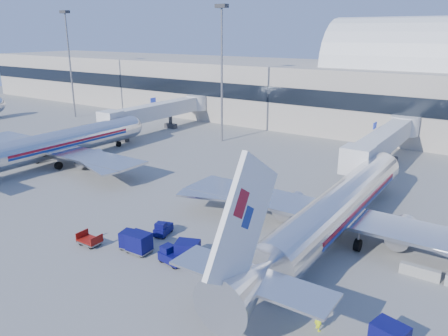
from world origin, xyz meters
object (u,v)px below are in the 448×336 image
Objects in this scene: airliner_mid at (51,145)px; cart_train_a at (188,251)px; mast_west at (222,54)px; cart_solo_near at (226,273)px; cart_train_c at (131,240)px; cart_open_red at (90,241)px; barrier_near at (420,272)px; tug_right at (278,275)px; mast_far_west at (68,49)px; airliner_main at (335,210)px; jetbridge_mid at (163,110)px; tug_lead at (171,256)px; cart_train_b at (139,242)px; tug_left at (163,229)px; ramp_worker at (319,317)px; jetbridge_near at (387,139)px.

airliner_mid reaches higher than cart_train_a.
cart_solo_near is at bearing -55.13° from mast_west.
cart_open_red is (-3.63, -1.59, -0.48)m from cart_train_c.
cart_solo_near reaches higher than cart_open_red.
barrier_near is 1.10× the size of tug_right.
tug_right is at bearing -26.84° from mast_far_west.
cart_train_c is 4.00m from cart_open_red.
airliner_main reaches higher than jetbridge_mid.
airliner_main is 17.75× the size of cart_solo_near.
cart_open_red is at bearing -170.18° from cart_solo_near.
jetbridge_mid is 10.05× the size of tug_right.
cart_train_b is (-3.47, -0.17, 0.29)m from tug_lead.
tug_right is (43.66, -35.86, -3.19)m from jetbridge_mid.
tug_right is 1.28× the size of cart_train_c.
tug_right reaches higher than barrier_near.
tug_lead is (32.47, -11.80, -2.26)m from airliner_mid.
jetbridge_mid reaches higher than tug_right.
tug_left is at bearing -64.10° from mast_west.
airliner_mid is 47.73m from ramp_worker.
cart_open_red is at bearing -72.44° from mast_west.
cart_open_red is (-16.94, -3.90, -0.35)m from tug_right.
tug_left is (-4.09, 3.56, -0.03)m from tug_lead.
mast_west is 9.19× the size of cart_train_a.
tug_lead is 5.57m from cart_solo_near.
jetbridge_near is 39.82m from cart_train_b.
barrier_near is at bearing -17.39° from airliner_main.
mast_far_west is 8.26× the size of tug_right.
cart_open_red is at bearing -169.20° from cart_train_c.
cart_solo_near is (-1.56, -38.17, -2.98)m from jetbridge_near.
cart_train_a is (-6.18, -37.07, -2.98)m from jetbridge_near.
tug_lead reaches higher than tug_left.
cart_open_red is 21.58m from ramp_worker.
cart_train_a is at bearing 15.68° from cart_open_red.
mast_west is 8.26× the size of tug_right.
barrier_near is at bearing -36.38° from mast_west.
jetbridge_near reaches higher than barrier_near.
ramp_worker reaches higher than cart_train_c.
airliner_mid is at bearing -146.41° from jetbridge_near.
cart_train_b is 1.00× the size of cart_train_c.
jetbridge_mid is 11.73× the size of tug_left.
cart_train_c is at bearing -51.50° from jetbridge_mid.
jetbridge_near is 37.70m from cart_train_a.
mast_west is 9.64× the size of tug_left.
airliner_mid is at bearing -140.07° from tug_right.
tug_right is 1.46× the size of ramp_worker.
barrier_near reaches higher than cart_open_red.
mast_west reaches higher than barrier_near.
jetbridge_mid is 51.64m from cart_train_a.
tug_lead reaches higher than cart_open_red.
cart_train_c reaches higher than tug_lead.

